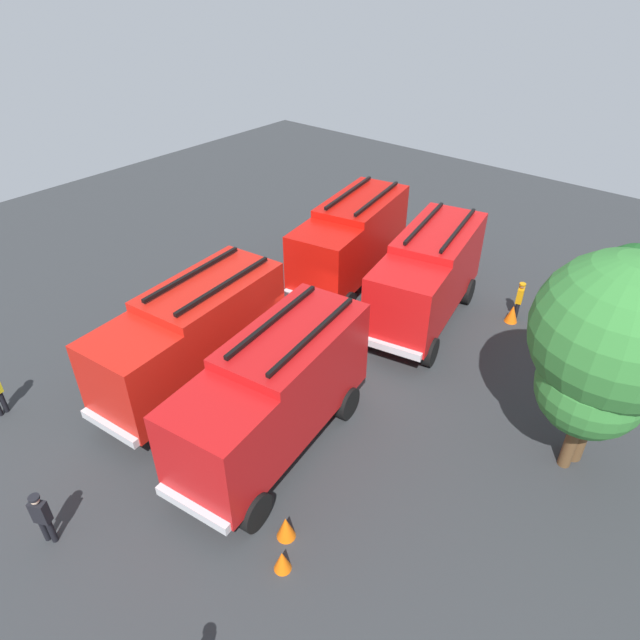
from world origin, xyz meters
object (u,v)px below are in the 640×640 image
Objects in this scene: fire_truck_2 at (428,275)px; fire_truck_3 at (274,392)px; traffic_cone_1 at (286,527)px; firefighter_4 at (140,329)px; tree_2 at (591,387)px; fire_truck_0 at (351,239)px; traffic_cone_2 at (282,561)px; firefighter_1 at (519,299)px; tree_0 at (634,285)px; fire_truck_1 at (192,336)px; tree_1 at (616,333)px; traffic_cone_0 at (512,314)px; firefighter_2 at (42,516)px.

fire_truck_2 and fire_truck_3 have the same top height.
fire_truck_2 reaches higher than traffic_cone_1.
tree_2 reaches higher than firefighter_4.
fire_truck_0 is 14.60m from traffic_cone_2.
tree_0 is (0.16, 3.78, 2.13)m from firefighter_1.
fire_truck_1 is 7.90m from traffic_cone_2.
fire_truck_0 and fire_truck_3 have the same top height.
fire_truck_3 is at bearing -53.22° from tree_1.
tree_2 is (-4.66, 14.34, 1.99)m from firefighter_4.
traffic_cone_0 reaches higher than traffic_cone_1.
traffic_cone_1 is (13.77, -0.32, -0.54)m from firefighter_1.
traffic_cone_2 is at bearing -84.51° from firefighter_2.
tree_0 is (-1.86, 10.95, 0.87)m from fire_truck_0.
firefighter_1 is (-2.03, 7.16, -1.26)m from fire_truck_0.
fire_truck_0 is 10.52m from fire_truck_3.
fire_truck_1 is 4.08× the size of firefighter_4.
fire_truck_1 is at bearing -111.11° from traffic_cone_1.
tree_1 reaches higher than tree_2.
traffic_cone_2 is (14.33, -3.56, -2.71)m from tree_0.
tree_1 is at bearing -109.90° from firefighter_4.
tree_1 is at bearing 147.74° from traffic_cone_1.
firefighter_2 reaches higher than traffic_cone_1.
traffic_cone_1 is (-3.98, 4.63, -0.59)m from firefighter_2.
traffic_cone_2 is (-3.25, 5.18, -0.63)m from firefighter_2.
firefighter_4 is 2.52× the size of traffic_cone_1.
firefighter_4 is 0.27× the size of tree_1.
tree_0 is 15.01m from traffic_cone_2.
fire_truck_2 is at bearing -115.52° from tree_1.
fire_truck_1 is 13.21m from firefighter_1.
tree_0 is 7.07× the size of traffic_cone_2.
tree_2 is at bearing -8.43° from tree_1.
traffic_cone_0 is 1.04× the size of traffic_cone_1.
fire_truck_0 is at bearing -56.22° from firefighter_4.
tree_2 reaches higher than fire_truck_2.
fire_truck_2 is (0.66, 4.29, 0.00)m from fire_truck_0.
traffic_cone_1 is at bearing -32.26° from tree_1.
firefighter_4 reaches higher than firefighter_2.
tree_1 is 9.90m from traffic_cone_1.
traffic_cone_2 is (14.06, 0.24, -0.06)m from traffic_cone_0.
tree_2 is (4.64, 11.55, 0.87)m from fire_truck_0.
firefighter_4 is 15.70m from tree_1.
fire_truck_3 is 4.62× the size of firefighter_1.
tree_1 reaches higher than fire_truck_1.
fire_truck_1 reaches higher than firefighter_1.
tree_0 reaches higher than traffic_cone_0.
firefighter_1 is (-11.57, 2.73, -1.26)m from fire_truck_3.
tree_2 reaches higher than traffic_cone_1.
tree_0 is (-17.58, 8.73, 2.08)m from firefighter_2.
tree_1 is (3.50, 7.33, 2.40)m from fire_truck_2.
fire_truck_0 is 10.40× the size of traffic_cone_1.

